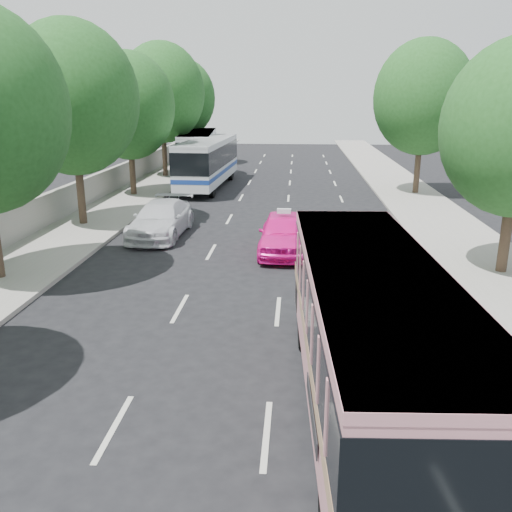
# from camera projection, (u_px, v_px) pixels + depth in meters

# --- Properties ---
(ground) EXTENTS (120.00, 120.00, 0.00)m
(ground) POSITION_uv_depth(u_px,v_px,m) (227.00, 379.00, 12.04)
(ground) COLOR black
(ground) RESTS_ON ground
(sidewalk_left) EXTENTS (4.00, 90.00, 0.15)m
(sidewalk_left) POSITION_uv_depth(u_px,v_px,m) (126.00, 201.00, 31.73)
(sidewalk_left) COLOR #9E998E
(sidewalk_left) RESTS_ON ground
(sidewalk_right) EXTENTS (4.00, 90.00, 0.12)m
(sidewalk_right) POSITION_uv_depth(u_px,v_px,m) (421.00, 206.00, 30.53)
(sidewalk_right) COLOR #9E998E
(sidewalk_right) RESTS_ON ground
(low_wall) EXTENTS (0.30, 90.00, 1.50)m
(low_wall) POSITION_uv_depth(u_px,v_px,m) (95.00, 187.00, 31.62)
(low_wall) COLOR #9E998E
(low_wall) RESTS_ON sidewalk_left
(tree_left_c) EXTENTS (6.00, 6.00, 9.35)m
(tree_left_c) POSITION_uv_depth(u_px,v_px,m) (73.00, 93.00, 24.22)
(tree_left_c) COLOR #38281E
(tree_left_c) RESTS_ON ground
(tree_left_d) EXTENTS (5.52, 5.52, 8.60)m
(tree_left_d) POSITION_uv_depth(u_px,v_px,m) (129.00, 102.00, 32.00)
(tree_left_d) COLOR #38281E
(tree_left_d) RESTS_ON ground
(tree_left_e) EXTENTS (6.30, 6.30, 9.82)m
(tree_left_e) POSITION_uv_depth(u_px,v_px,m) (162.00, 89.00, 39.41)
(tree_left_e) COLOR #38281E
(tree_left_e) RESTS_ON ground
(tree_left_f) EXTENTS (5.88, 5.88, 9.16)m
(tree_left_f) POSITION_uv_depth(u_px,v_px,m) (182.00, 95.00, 47.19)
(tree_left_f) COLOR #38281E
(tree_left_f) RESTS_ON ground
(tree_right_far) EXTENTS (6.00, 6.00, 9.35)m
(tree_right_far) POSITION_uv_depth(u_px,v_px,m) (425.00, 94.00, 32.52)
(tree_right_far) COLOR #38281E
(tree_right_far) RESTS_ON ground
(pink_bus) EXTENTS (2.92, 9.74, 3.07)m
(pink_bus) POSITION_uv_depth(u_px,v_px,m) (371.00, 324.00, 10.20)
(pink_bus) COLOR #CB838D
(pink_bus) RESTS_ON ground
(pink_taxi) EXTENTS (1.94, 4.71, 1.60)m
(pink_taxi) POSITION_uv_depth(u_px,v_px,m) (284.00, 233.00, 21.45)
(pink_taxi) COLOR #FF169F
(pink_taxi) RESTS_ON ground
(white_pickup) EXTENTS (2.29, 5.29, 1.52)m
(white_pickup) POSITION_uv_depth(u_px,v_px,m) (161.00, 219.00, 24.01)
(white_pickup) COLOR silver
(white_pickup) RESTS_ON ground
(tour_coach_front) EXTENTS (2.78, 10.83, 3.21)m
(tour_coach_front) POSITION_uv_depth(u_px,v_px,m) (208.00, 159.00, 36.32)
(tour_coach_front) COLOR silver
(tour_coach_front) RESTS_ON ground
(tour_coach_rear) EXTENTS (3.43, 11.09, 3.26)m
(tour_coach_rear) POSITION_uv_depth(u_px,v_px,m) (199.00, 149.00, 42.76)
(tour_coach_rear) COLOR white
(tour_coach_rear) RESTS_ON ground
(taxi_roof_sign) EXTENTS (0.55, 0.19, 0.18)m
(taxi_roof_sign) POSITION_uv_depth(u_px,v_px,m) (284.00, 211.00, 21.19)
(taxi_roof_sign) COLOR silver
(taxi_roof_sign) RESTS_ON pink_taxi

